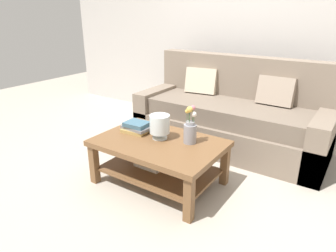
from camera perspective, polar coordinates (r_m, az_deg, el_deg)
name	(u,v)px	position (r m, az deg, el deg)	size (l,w,h in m)	color
ground_plane	(183,169)	(3.24, 2.92, -8.12)	(10.00, 10.00, 0.00)	#ADA393
back_wall	(250,28)	(4.34, 15.21, 17.34)	(6.40, 0.12, 2.70)	#BCB7B2
couch	(231,117)	(3.75, 11.85, 1.69)	(2.23, 0.90, 1.06)	#7A6B5B
coffee_table	(159,152)	(2.86, -1.73, -4.99)	(1.16, 0.78, 0.44)	brown
book_stack_main	(137,127)	(3.01, -5.93, -0.20)	(0.29, 0.22, 0.10)	tan
glass_hurricane_vase	(160,125)	(2.81, -1.57, 0.23)	(0.19, 0.19, 0.23)	silver
flower_pitcher	(190,130)	(2.73, 4.19, -0.67)	(0.12, 0.12, 0.35)	gray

